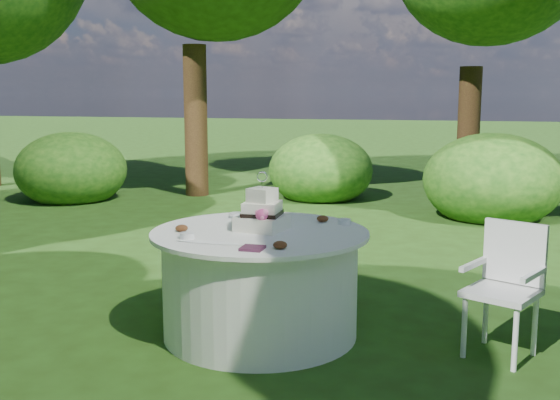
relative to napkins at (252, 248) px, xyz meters
The scene contains 8 objects.
ground 0.97m from the napkins, 102.82° to the left, with size 80.00×80.00×0.00m, color #213C10.
napkins is the anchor object (origin of this frame).
feather_plume 0.34m from the napkins, 165.13° to the left, with size 0.48×0.07×0.01m, color white.
table 0.69m from the napkins, 102.82° to the left, with size 1.56×1.56×0.77m.
cake 0.62m from the napkins, 101.45° to the left, with size 0.37×0.37×0.43m.
chair 1.72m from the napkins, 22.83° to the left, with size 0.56×0.56×0.89m.
votives 0.73m from the napkins, 105.05° to the left, with size 1.04×0.91×0.04m.
petal_cups 0.49m from the napkins, 100.02° to the left, with size 0.98×1.02×0.05m.
Camera 1 is at (1.38, -4.37, 1.74)m, focal length 42.00 mm.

